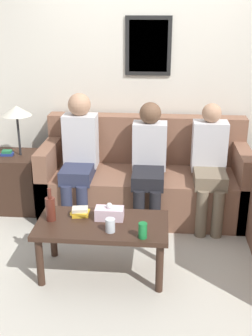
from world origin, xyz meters
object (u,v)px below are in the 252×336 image
object	(u,v)px
drinking_glass	(110,225)
person_left	(79,152)
couch_main	(144,181)
person_middle	(149,159)
coffee_table	(102,230)
person_right	(210,161)
wine_bottle	(50,208)

from	to	relation	value
drinking_glass	person_left	size ratio (longest dim) A/B	0.08
couch_main	person_middle	bearing A→B (deg)	-76.35
person_left	couch_main	bearing A→B (deg)	14.31
coffee_table	person_right	bearing A→B (deg)	46.67
coffee_table	drinking_glass	distance (m)	0.20
couch_main	drinking_glass	world-z (taller)	couch_main
coffee_table	wine_bottle	xyz separation A→B (m)	(-0.42, 0.02, 0.17)
person_left	person_right	size ratio (longest dim) A/B	1.06
coffee_table	person_middle	bearing A→B (deg)	70.87
couch_main	drinking_glass	bearing A→B (deg)	-98.91
drinking_glass	person_right	size ratio (longest dim) A/B	0.09
couch_main	wine_bottle	distance (m)	1.37
drinking_glass	person_middle	bearing A→B (deg)	77.00
drinking_glass	wine_bottle	bearing A→B (deg)	163.92
couch_main	drinking_glass	distance (m)	1.33
drinking_glass	person_left	bearing A→B (deg)	111.87
couch_main	person_right	xyz separation A→B (m)	(0.65, -0.18, 0.32)
couch_main	person_middle	size ratio (longest dim) A/B	1.75
coffee_table	person_right	distance (m)	1.39
person_left	coffee_table	bearing A→B (deg)	-69.67
wine_bottle	drinking_glass	world-z (taller)	wine_bottle
person_right	drinking_glass	bearing A→B (deg)	-127.26
wine_bottle	person_right	bearing A→B (deg)	35.73
couch_main	person_left	world-z (taller)	person_left
person_middle	person_right	distance (m)	0.60
person_middle	coffee_table	bearing A→B (deg)	-109.13
coffee_table	person_right	world-z (taller)	person_right
coffee_table	wine_bottle	bearing A→B (deg)	177.82
couch_main	person_left	bearing A→B (deg)	-165.69
coffee_table	drinking_glass	size ratio (longest dim) A/B	9.80
coffee_table	person_left	world-z (taller)	person_left
coffee_table	person_right	xyz separation A→B (m)	(0.93, 0.99, 0.27)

